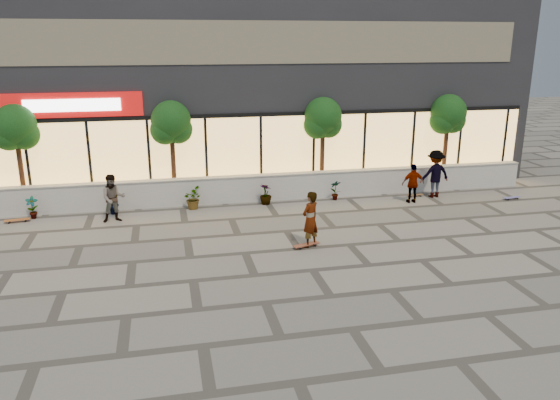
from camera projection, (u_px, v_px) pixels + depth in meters
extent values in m
plane|color=gray|center=(313.00, 270.00, 15.03)|extent=(80.00, 80.00, 0.00)
cube|color=silver|center=(266.00, 188.00, 21.45)|extent=(22.00, 0.35, 1.00)
cube|color=#B2AFA8|center=(265.00, 175.00, 21.31)|extent=(22.00, 0.42, 0.04)
cube|color=#27272C|center=(243.00, 81.00, 25.55)|extent=(24.00, 9.00, 8.50)
cube|color=#EBB45E|center=(261.00, 153.00, 22.03)|extent=(23.04, 0.05, 3.00)
cube|color=black|center=(261.00, 115.00, 21.57)|extent=(23.04, 0.08, 0.15)
cube|color=red|center=(73.00, 105.00, 19.98)|extent=(5.00, 0.10, 0.90)
cube|color=white|center=(72.00, 105.00, 19.91)|extent=(3.40, 0.06, 0.45)
cube|color=brown|center=(260.00, 42.00, 20.82)|extent=(21.60, 0.05, 1.60)
imported|color=#133C14|center=(32.00, 208.00, 19.25)|extent=(0.43, 0.29, 0.81)
imported|color=#133C14|center=(114.00, 203.00, 19.81)|extent=(0.57, 0.57, 0.81)
imported|color=#133C14|center=(192.00, 198.00, 20.38)|extent=(0.68, 0.77, 0.81)
imported|color=#133C14|center=(266.00, 194.00, 20.94)|extent=(0.64, 0.64, 0.81)
imported|color=#133C14|center=(335.00, 190.00, 21.51)|extent=(0.46, 0.35, 0.81)
cylinder|color=#442518|center=(21.00, 167.00, 19.97)|extent=(0.18, 0.18, 3.24)
sphere|color=#133C14|center=(15.00, 125.00, 19.54)|extent=(1.50, 1.50, 1.50)
sphere|color=#133C14|center=(8.00, 135.00, 19.54)|extent=(1.10, 1.10, 1.10)
sphere|color=#133C14|center=(24.00, 134.00, 19.73)|extent=(1.10, 1.10, 1.10)
cylinder|color=#442518|center=(173.00, 160.00, 21.09)|extent=(0.18, 0.18, 3.24)
sphere|color=#133C14|center=(171.00, 120.00, 20.65)|extent=(1.50, 1.50, 1.50)
sphere|color=#133C14|center=(165.00, 130.00, 20.65)|extent=(1.10, 1.10, 1.10)
sphere|color=#133C14|center=(178.00, 129.00, 20.85)|extent=(1.10, 1.10, 1.10)
cylinder|color=#442518|center=(322.00, 154.00, 22.30)|extent=(0.18, 0.18, 3.24)
sphere|color=#133C14|center=(323.00, 116.00, 21.86)|extent=(1.50, 1.50, 1.50)
sphere|color=#133C14|center=(317.00, 125.00, 21.86)|extent=(1.10, 1.10, 1.10)
sphere|color=#133C14|center=(328.00, 124.00, 22.06)|extent=(1.10, 1.10, 1.10)
cylinder|color=#442518|center=(445.00, 148.00, 23.41)|extent=(0.18, 0.18, 3.24)
sphere|color=#133C14|center=(448.00, 112.00, 22.97)|extent=(1.50, 1.50, 1.50)
sphere|color=#133C14|center=(443.00, 121.00, 22.98)|extent=(1.10, 1.10, 1.10)
sphere|color=#133C14|center=(452.00, 120.00, 23.17)|extent=(1.10, 1.10, 1.10)
imported|color=silver|center=(310.00, 219.00, 16.53)|extent=(0.76, 0.71, 1.74)
imported|color=#958B60|center=(113.00, 198.00, 18.82)|extent=(0.90, 0.75, 1.69)
imported|color=white|center=(413.00, 183.00, 21.05)|extent=(0.91, 0.42, 1.53)
imported|color=maroon|center=(435.00, 174.00, 21.79)|extent=(1.28, 0.79, 1.91)
cube|color=brown|center=(306.00, 244.00, 16.66)|extent=(0.90, 0.49, 0.02)
cylinder|color=black|center=(312.00, 244.00, 16.87)|extent=(0.07, 0.05, 0.06)
cylinder|color=black|center=(315.00, 246.00, 16.74)|extent=(0.07, 0.05, 0.06)
cylinder|color=black|center=(298.00, 247.00, 16.61)|extent=(0.07, 0.05, 0.06)
cylinder|color=black|center=(300.00, 249.00, 16.48)|extent=(0.07, 0.05, 0.06)
cube|color=#AE5620|center=(17.00, 220.00, 18.95)|extent=(0.86, 0.33, 0.02)
cylinder|color=black|center=(26.00, 220.00, 19.12)|extent=(0.06, 0.04, 0.06)
cylinder|color=black|center=(25.00, 221.00, 18.98)|extent=(0.06, 0.04, 0.06)
cylinder|color=black|center=(10.00, 222.00, 18.95)|extent=(0.06, 0.04, 0.06)
cylinder|color=black|center=(9.00, 223.00, 18.81)|extent=(0.06, 0.04, 0.06)
cube|color=brown|center=(415.00, 195.00, 22.04)|extent=(0.71, 0.23, 0.02)
cylinder|color=black|center=(419.00, 195.00, 22.17)|extent=(0.05, 0.03, 0.05)
cylinder|color=black|center=(421.00, 196.00, 22.05)|extent=(0.05, 0.03, 0.05)
cylinder|color=black|center=(410.00, 196.00, 22.05)|extent=(0.05, 0.03, 0.05)
cylinder|color=black|center=(411.00, 197.00, 21.94)|extent=(0.05, 0.03, 0.05)
cube|color=#5758A0|center=(512.00, 197.00, 21.66)|extent=(0.77, 0.28, 0.02)
cylinder|color=black|center=(515.00, 198.00, 21.81)|extent=(0.06, 0.04, 0.05)
cylinder|color=black|center=(518.00, 199.00, 21.69)|extent=(0.06, 0.04, 0.05)
cylinder|color=black|center=(506.00, 199.00, 21.67)|extent=(0.06, 0.04, 0.05)
cylinder|color=black|center=(508.00, 200.00, 21.55)|extent=(0.06, 0.04, 0.05)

